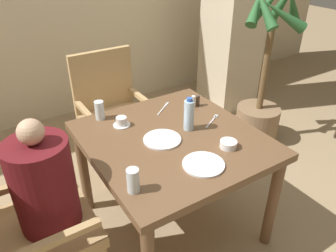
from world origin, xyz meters
TOP-DOWN VIEW (x-y plane):
  - ground_plane at (0.00, 0.00)m, footprint 16.00×16.00m
  - dining_table at (0.00, 0.00)m, footprint 1.03×1.08m
  - chair_left_side at (-0.94, 0.00)m, footprint 0.55×0.55m
  - diner_in_left_chair at (-0.79, 0.00)m, footprint 0.32×0.32m
  - chair_far_side at (0.00, 0.97)m, footprint 0.55×0.55m
  - potted_palm at (1.35, 0.51)m, footprint 0.54×0.57m
  - plate_main_left at (-0.02, -0.33)m, footprint 0.23×0.23m
  - plate_main_right at (-0.08, 0.00)m, footprint 0.23×0.23m
  - teacup_with_saucer at (-0.21, 0.29)m, footprint 0.11×0.11m
  - bowl_small at (0.21, -0.27)m, footprint 0.10×0.10m
  - water_bottle at (0.14, 0.02)m, footprint 0.07×0.07m
  - glass_tall_near at (-0.29, 0.45)m, footprint 0.06×0.06m
  - glass_tall_mid at (-0.43, -0.31)m, footprint 0.06×0.06m
  - salt_shaker at (0.34, 0.26)m, footprint 0.03×0.03m
  - pepper_shaker at (0.38, 0.26)m, footprint 0.03×0.03m
  - fork_beside_plate at (0.34, 0.03)m, footprint 0.18×0.11m
  - knife_beside_plate at (0.15, 0.36)m, footprint 0.17×0.14m

SIDE VIEW (x-z plane):
  - ground_plane at x=0.00m, z-range 0.00..0.00m
  - potted_palm at x=1.35m, z-range -0.26..1.29m
  - chair_left_side at x=-0.94m, z-range 0.03..1.02m
  - chair_far_side at x=0.00m, z-range 0.03..1.02m
  - diner_in_left_chair at x=-0.79m, z-range 0.02..1.12m
  - dining_table at x=0.00m, z-range 0.27..1.02m
  - fork_beside_plate at x=0.34m, z-range 0.75..0.75m
  - knife_beside_plate at x=0.15m, z-range 0.75..0.75m
  - plate_main_left at x=-0.02m, z-range 0.75..0.76m
  - plate_main_right at x=-0.08m, z-range 0.75..0.76m
  - bowl_small at x=0.21m, z-range 0.75..0.79m
  - teacup_with_saucer at x=-0.21m, z-range 0.74..0.80m
  - pepper_shaker at x=0.38m, z-range 0.75..0.83m
  - salt_shaker at x=0.34m, z-range 0.75..0.83m
  - glass_tall_near at x=-0.29m, z-range 0.75..0.88m
  - glass_tall_mid at x=-0.43m, z-range 0.75..0.88m
  - water_bottle at x=0.14m, z-range 0.74..0.96m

